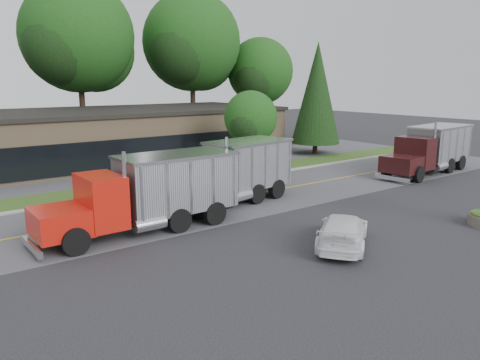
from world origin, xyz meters
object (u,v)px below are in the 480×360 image
(rally_car, at_px, (343,231))
(dump_truck_red, at_px, (152,191))
(dump_truck_blue, at_px, (234,171))
(dump_truck_maroon, at_px, (431,148))

(rally_car, bearing_deg, dump_truck_red, 1.67)
(dump_truck_red, distance_m, dump_truck_blue, 6.05)
(dump_truck_maroon, distance_m, rally_car, 18.65)
(dump_truck_red, bearing_deg, dump_truck_blue, -164.17)
(dump_truck_blue, distance_m, dump_truck_maroon, 16.82)
(rally_car, bearing_deg, dump_truck_maroon, -105.01)
(dump_truck_red, relative_size, dump_truck_blue, 1.10)
(dump_truck_red, distance_m, rally_car, 8.54)
(dump_truck_blue, relative_size, rally_car, 1.84)
(rally_car, bearing_deg, dump_truck_blue, -40.37)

